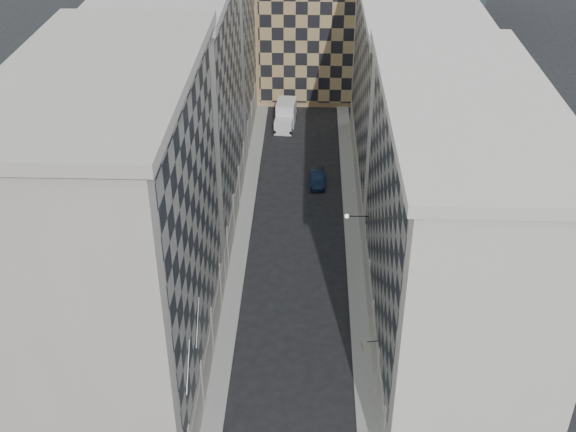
# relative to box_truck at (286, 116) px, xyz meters

# --- Properties ---
(sidewalk_west) EXTENTS (1.50, 100.00, 0.15)m
(sidewalk_west) POSITION_rel_box_truck_xyz_m (-3.24, -25.13, -1.23)
(sidewalk_west) COLOR gray
(sidewalk_west) RESTS_ON ground
(sidewalk_east) EXTENTS (1.50, 100.00, 0.15)m
(sidewalk_east) POSITION_rel_box_truck_xyz_m (7.26, -25.13, -1.23)
(sidewalk_east) COLOR gray
(sidewalk_east) RESTS_ON ground
(bldg_left_a) EXTENTS (10.80, 22.80, 23.70)m
(bldg_left_a) POSITION_rel_box_truck_xyz_m (-8.87, -44.13, 10.52)
(bldg_left_a) COLOR #9F988F
(bldg_left_a) RESTS_ON ground
(bldg_left_b) EXTENTS (10.80, 22.80, 22.70)m
(bldg_left_b) POSITION_rel_box_truck_xyz_m (-8.87, -22.13, 10.02)
(bldg_left_b) COLOR #99958E
(bldg_left_b) RESTS_ON ground
(bldg_left_c) EXTENTS (10.80, 22.80, 21.70)m
(bldg_left_c) POSITION_rel_box_truck_xyz_m (-8.87, -0.13, 9.52)
(bldg_left_c) COLOR #9F988F
(bldg_left_c) RESTS_ON ground
(bldg_right_a) EXTENTS (10.80, 26.80, 20.70)m
(bldg_right_a) POSITION_rel_box_truck_xyz_m (12.89, -40.13, 9.02)
(bldg_right_a) COLOR beige
(bldg_right_a) RESTS_ON ground
(bldg_right_b) EXTENTS (10.80, 28.80, 19.70)m
(bldg_right_b) POSITION_rel_box_truck_xyz_m (12.91, -13.13, 8.54)
(bldg_right_b) COLOR beige
(bldg_right_b) RESTS_ON ground
(tan_block) EXTENTS (16.80, 14.80, 18.80)m
(tan_block) POSITION_rel_box_truck_xyz_m (4.01, 12.76, 8.13)
(tan_block) COLOR #A27C55
(tan_block) RESTS_ON ground
(flagpoles_left) EXTENTS (0.10, 6.33, 2.33)m
(flagpoles_left) POSITION_rel_box_truck_xyz_m (-3.89, -49.13, 6.70)
(flagpoles_left) COLOR gray
(flagpoles_left) RESTS_ON ground
(bracket_lamp) EXTENTS (1.98, 0.36, 0.36)m
(bracket_lamp) POSITION_rel_box_truck_xyz_m (6.39, -31.13, 4.90)
(bracket_lamp) COLOR black
(bracket_lamp) RESTS_ON ground
(box_truck) EXTENTS (2.67, 5.62, 2.99)m
(box_truck) POSITION_rel_box_truck_xyz_m (0.00, 0.00, 0.00)
(box_truck) COLOR silver
(box_truck) RESTS_ON ground
(dark_car) EXTENTS (1.50, 4.23, 1.39)m
(dark_car) POSITION_rel_box_truck_xyz_m (3.92, -14.65, -0.61)
(dark_car) COLOR #0F1C37
(dark_car) RESTS_ON ground
(shop_sign) EXTENTS (1.18, 0.69, 0.76)m
(shop_sign) POSITION_rel_box_truck_xyz_m (6.98, -44.25, 2.53)
(shop_sign) COLOR black
(shop_sign) RESTS_ON ground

